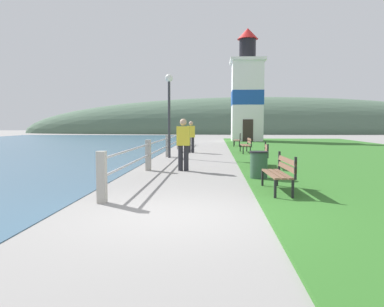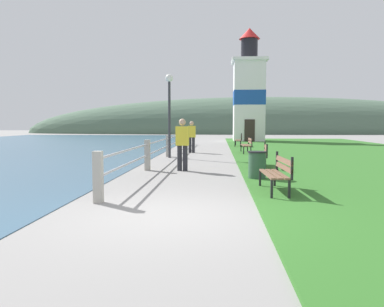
{
  "view_description": "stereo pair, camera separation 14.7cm",
  "coord_description": "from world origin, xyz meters",
  "px_view_note": "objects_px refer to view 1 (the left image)",
  "views": [
    {
      "loc": [
        0.76,
        -6.51,
        1.64
      ],
      "look_at": [
        -0.26,
        10.13,
        0.3
      ],
      "focal_mm": 35.0,
      "sensor_mm": 36.0,
      "label": 1
    },
    {
      "loc": [
        0.91,
        -6.5,
        1.64
      ],
      "look_at": [
        -0.26,
        10.13,
        0.3
      ],
      "focal_mm": 35.0,
      "sensor_mm": 36.0,
      "label": 2
    }
  ],
  "objects_px": {
    "park_bench_far": "(247,144)",
    "park_bench_midway": "(262,154)",
    "lighthouse": "(247,94)",
    "person_strolling": "(191,136)",
    "person_by_railing": "(183,143)",
    "lamp_post": "(169,100)",
    "park_bench_by_lighthouse": "(238,139)",
    "park_bench_near": "(280,171)",
    "trash_bin": "(259,166)"
  },
  "relations": [
    {
      "from": "lighthouse",
      "to": "lamp_post",
      "type": "xyz_separation_m",
      "value": [
        -5.07,
        -16.77,
        -1.55
      ]
    },
    {
      "from": "park_bench_near",
      "to": "park_bench_far",
      "type": "relative_size",
      "value": 0.87
    },
    {
      "from": "park_bench_near",
      "to": "park_bench_by_lighthouse",
      "type": "distance_m",
      "value": 17.52
    },
    {
      "from": "park_bench_far",
      "to": "lamp_post",
      "type": "xyz_separation_m",
      "value": [
        -3.9,
        -2.63,
        2.2
      ]
    },
    {
      "from": "person_by_railing",
      "to": "lamp_post",
      "type": "height_order",
      "value": "lamp_post"
    },
    {
      "from": "lighthouse",
      "to": "person_strolling",
      "type": "height_order",
      "value": "lighthouse"
    },
    {
      "from": "park_bench_midway",
      "to": "lamp_post",
      "type": "relative_size",
      "value": 0.46
    },
    {
      "from": "park_bench_far",
      "to": "person_by_railing",
      "type": "relative_size",
      "value": 1.05
    },
    {
      "from": "park_bench_far",
      "to": "trash_bin",
      "type": "distance_m",
      "value": 9.49
    },
    {
      "from": "park_bench_far",
      "to": "park_bench_midway",
      "type": "bearing_deg",
      "value": 89.27
    },
    {
      "from": "person_strolling",
      "to": "person_by_railing",
      "type": "xyz_separation_m",
      "value": [
        0.25,
        -8.06,
        0.02
      ]
    },
    {
      "from": "park_bench_midway",
      "to": "park_bench_by_lighthouse",
      "type": "distance_m",
      "value": 12.48
    },
    {
      "from": "park_bench_by_lighthouse",
      "to": "trash_bin",
      "type": "height_order",
      "value": "park_bench_by_lighthouse"
    },
    {
      "from": "park_bench_far",
      "to": "lamp_post",
      "type": "height_order",
      "value": "lamp_post"
    },
    {
      "from": "person_by_railing",
      "to": "trash_bin",
      "type": "xyz_separation_m",
      "value": [
        2.37,
        -1.99,
        -0.56
      ]
    },
    {
      "from": "park_bench_far",
      "to": "person_by_railing",
      "type": "bearing_deg",
      "value": 68.48
    },
    {
      "from": "lighthouse",
      "to": "person_by_railing",
      "type": "relative_size",
      "value": 5.63
    },
    {
      "from": "person_by_railing",
      "to": "lamp_post",
      "type": "bearing_deg",
      "value": 16.14
    },
    {
      "from": "person_strolling",
      "to": "trash_bin",
      "type": "distance_m",
      "value": 10.4
    },
    {
      "from": "park_bench_far",
      "to": "person_strolling",
      "type": "bearing_deg",
      "value": -11.61
    },
    {
      "from": "park_bench_far",
      "to": "park_bench_by_lighthouse",
      "type": "relative_size",
      "value": 1.08
    },
    {
      "from": "lighthouse",
      "to": "trash_bin",
      "type": "relative_size",
      "value": 12.1
    },
    {
      "from": "lamp_post",
      "to": "park_bench_by_lighthouse",
      "type": "bearing_deg",
      "value": 66.06
    },
    {
      "from": "person_strolling",
      "to": "park_bench_far",
      "type": "bearing_deg",
      "value": -101.73
    },
    {
      "from": "park_bench_by_lighthouse",
      "to": "person_by_railing",
      "type": "relative_size",
      "value": 0.98
    },
    {
      "from": "park_bench_near",
      "to": "person_strolling",
      "type": "height_order",
      "value": "person_strolling"
    },
    {
      "from": "person_by_railing",
      "to": "park_bench_near",
      "type": "bearing_deg",
      "value": -144.05
    },
    {
      "from": "person_by_railing",
      "to": "trash_bin",
      "type": "distance_m",
      "value": 3.14
    },
    {
      "from": "park_bench_near",
      "to": "person_strolling",
      "type": "relative_size",
      "value": 0.93
    },
    {
      "from": "park_bench_near",
      "to": "person_by_railing",
      "type": "relative_size",
      "value": 0.91
    },
    {
      "from": "park_bench_by_lighthouse",
      "to": "person_strolling",
      "type": "xyz_separation_m",
      "value": [
        -2.96,
        -5.33,
        0.42
      ]
    },
    {
      "from": "park_bench_far",
      "to": "park_bench_by_lighthouse",
      "type": "distance_m",
      "value": 5.91
    },
    {
      "from": "trash_bin",
      "to": "park_bench_by_lighthouse",
      "type": "bearing_deg",
      "value": 88.73
    },
    {
      "from": "park_bench_by_lighthouse",
      "to": "lamp_post",
      "type": "bearing_deg",
      "value": 70.37
    },
    {
      "from": "lighthouse",
      "to": "person_strolling",
      "type": "relative_size",
      "value": 5.76
    },
    {
      "from": "park_bench_far",
      "to": "park_bench_by_lighthouse",
      "type": "bearing_deg",
      "value": -89.86
    },
    {
      "from": "park_bench_near",
      "to": "trash_bin",
      "type": "bearing_deg",
      "value": -85.87
    },
    {
      "from": "park_bench_near",
      "to": "lamp_post",
      "type": "bearing_deg",
      "value": -70.19
    },
    {
      "from": "lamp_post",
      "to": "park_bench_near",
      "type": "bearing_deg",
      "value": -67.6
    },
    {
      "from": "park_bench_by_lighthouse",
      "to": "trash_bin",
      "type": "xyz_separation_m",
      "value": [
        -0.34,
        -15.39,
        -0.11
      ]
    },
    {
      "from": "park_bench_by_lighthouse",
      "to": "lighthouse",
      "type": "relative_size",
      "value": 0.17
    },
    {
      "from": "lighthouse",
      "to": "lamp_post",
      "type": "distance_m",
      "value": 17.59
    },
    {
      "from": "park_bench_midway",
      "to": "person_by_railing",
      "type": "relative_size",
      "value": 1.01
    },
    {
      "from": "park_bench_midway",
      "to": "park_bench_near",
      "type": "bearing_deg",
      "value": 92.25
    },
    {
      "from": "person_strolling",
      "to": "lighthouse",
      "type": "bearing_deg",
      "value": -18.35
    },
    {
      "from": "person_strolling",
      "to": "person_by_railing",
      "type": "distance_m",
      "value": 8.07
    },
    {
      "from": "person_by_railing",
      "to": "park_bench_far",
      "type": "bearing_deg",
      "value": -17.06
    },
    {
      "from": "person_by_railing",
      "to": "trash_bin",
      "type": "height_order",
      "value": "person_by_railing"
    },
    {
      "from": "person_by_railing",
      "to": "lighthouse",
      "type": "bearing_deg",
      "value": -6.88
    },
    {
      "from": "park_bench_midway",
      "to": "lighthouse",
      "type": "bearing_deg",
      "value": -88.44
    }
  ]
}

